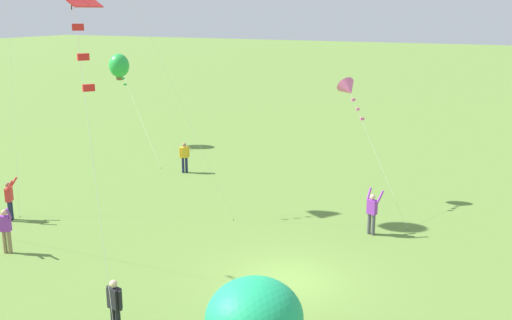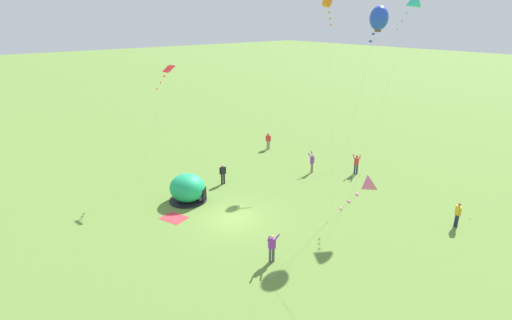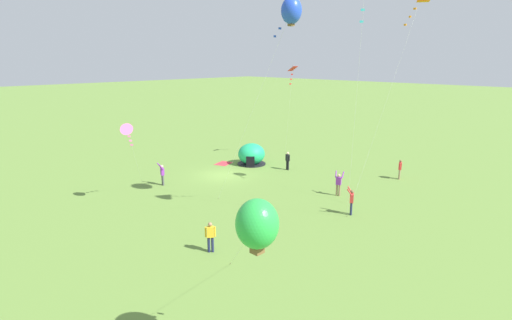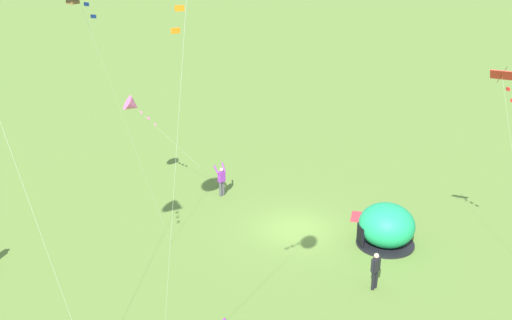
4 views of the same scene
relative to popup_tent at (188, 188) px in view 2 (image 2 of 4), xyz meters
name	(u,v)px [view 2 (image 2 of 4)]	position (x,y,z in m)	size (l,w,h in m)	color
ground_plane	(233,219)	(4.47, 0.93, -1.00)	(300.00, 300.00, 0.00)	olive
popup_tent	(188,188)	(0.00, 0.00, 0.00)	(2.81, 2.81, 2.10)	#1EAD6B
picnic_blanket	(174,218)	(1.79, -2.18, -0.99)	(1.70, 1.30, 0.01)	#CC333D
person_flying_kite	(356,163)	(4.68, 14.14, 0.00)	(0.72, 0.65, 1.89)	#1E2347
person_watching_sky	(268,140)	(-5.45, 12.78, -0.03)	(0.55, 0.36, 1.72)	#8C7251
person_arms_raised	(312,162)	(1.99, 11.39, 0.00)	(0.60, 0.71, 1.89)	#8C7251
person_near_tent	(458,213)	(14.69, 11.61, -0.03)	(0.48, 0.43, 1.72)	#1E2347
person_with_toddler	(223,173)	(-0.94, 3.87, -0.03)	(0.31, 0.58, 1.72)	black
person_center_field	(272,246)	(9.95, -0.44, 0.00)	(0.59, 0.70, 1.89)	#4C4C51
kite_blue	(379,18)	(7.61, 11.05, 11.96)	(1.96, 6.27, 13.76)	silver
kite_cyan	(412,3)	(7.19, 15.64, 12.99)	(2.92, 2.32, 14.69)	silver
kite_orange	(328,5)	(-0.56, 15.28, 12.97)	(4.32, 2.83, 14.59)	silver
kite_pink	(366,186)	(14.00, 2.00, 4.36)	(3.58, 4.40, 5.91)	silver
kite_red	(167,73)	(-4.49, 1.30, 7.89)	(2.46, 2.89, 9.55)	silver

